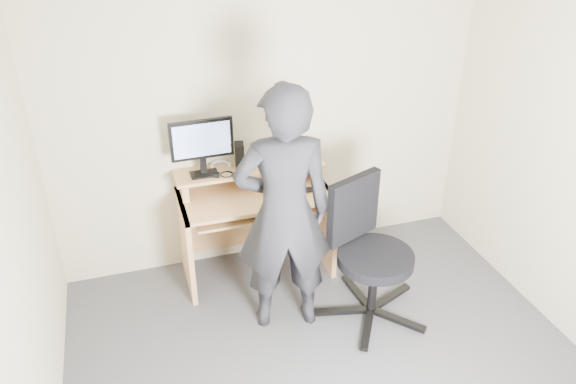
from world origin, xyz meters
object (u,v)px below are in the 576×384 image
desk (253,210)px  person (284,213)px  office_chair (367,247)px  monitor (202,143)px

desk → person: (0.04, -0.72, 0.38)m
desk → office_chair: office_chair is taller
monitor → office_chair: size_ratio=0.46×
desk → office_chair: (0.65, -0.80, 0.03)m
desk → monitor: 0.74m
monitor → person: person is taller
office_chair → person: (-0.61, 0.08, 0.35)m
desk → monitor: bearing=173.2°
monitor → office_chair: 1.46m
office_chair → person: size_ratio=0.57×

